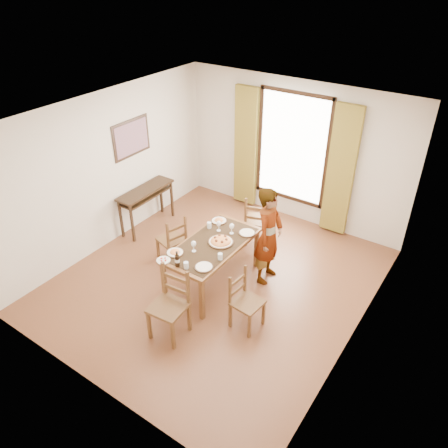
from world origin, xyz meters
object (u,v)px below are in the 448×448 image
Objects in this scene: man at (269,236)px; console_table at (146,195)px; dining_table at (212,247)px; pasta_platter at (221,240)px.

console_table is at bearing 83.88° from man.
console_table is 0.74× the size of man.
console_table is 2.12m from dining_table.
man reaches higher than dining_table.
pasta_platter is at bearing -15.58° from console_table.
man reaches higher than pasta_platter.
console_table reaches higher than dining_table.
dining_table is (2.01, -0.68, -0.00)m from console_table.
dining_table is at bearing 127.92° from man.
dining_table is at bearing -136.43° from pasta_platter.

